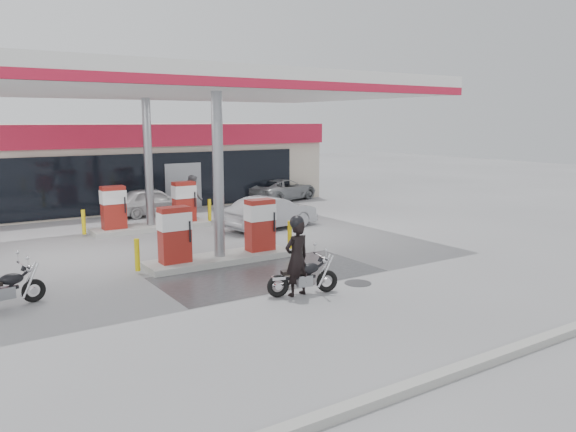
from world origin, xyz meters
name	(u,v)px	position (x,y,z in m)	size (l,w,h in m)	color
ground	(253,277)	(0.00, 0.00, 0.00)	(90.00, 90.00, 0.00)	gray
wet_patch	(269,274)	(0.50, 0.00, 0.00)	(6.00, 3.00, 0.00)	#4C4C4F
drain_cover	(358,283)	(2.00, -2.00, 0.00)	(0.70, 0.70, 0.01)	#38383A
kerb	(460,370)	(0.00, -7.00, 0.07)	(28.00, 0.25, 0.15)	gray
store_building	(95,164)	(0.01, 15.94, 2.01)	(22.00, 8.22, 4.00)	beige
canopy	(176,87)	(0.00, 5.00, 5.27)	(16.00, 10.02, 5.51)	silver
pump_island_near	(219,238)	(0.00, 2.00, 0.71)	(5.14, 1.30, 1.78)	#9E9E99
pump_island_far	(150,211)	(0.00, 8.00, 0.71)	(5.14, 1.30, 1.78)	#9E9E99
main_motorcycle	(304,278)	(0.29, -2.01, 0.42)	(1.80, 0.81, 0.94)	black
biker_main	(297,258)	(0.10, -1.97, 0.92)	(0.67, 0.44, 1.85)	black
parked_motorcycle	(5,290)	(-5.90, 0.85, 0.41)	(1.82, 0.69, 0.94)	black
sedan_white	(153,201)	(1.24, 11.20, 0.62)	(1.46, 3.63, 1.24)	silver
attendant	(193,198)	(2.22, 9.00, 0.96)	(0.93, 0.73, 1.92)	slate
hatchback_silver	(271,213)	(3.99, 5.60, 0.63)	(1.34, 3.85, 1.27)	#94969C
parked_car_left	(2,206)	(-4.50, 14.00, 0.52)	(1.47, 3.61, 1.05)	#57131B
parked_car_right	(283,189)	(8.62, 12.00, 0.57)	(1.91, 4.14, 1.15)	gray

